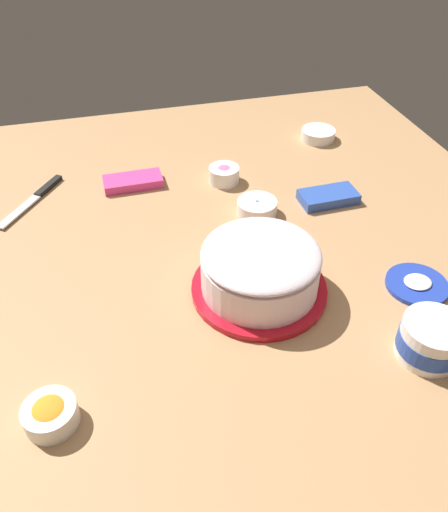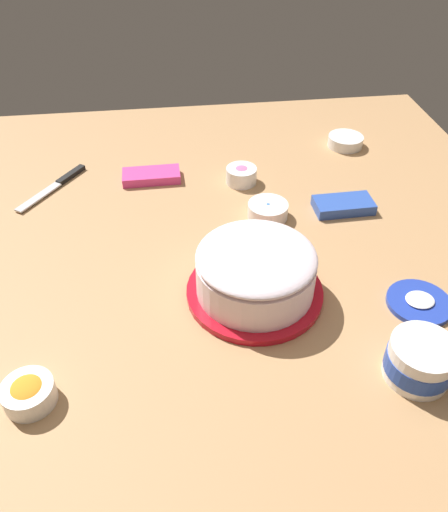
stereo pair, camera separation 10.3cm
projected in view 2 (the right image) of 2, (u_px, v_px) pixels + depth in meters
The scene contains 11 objects.
ground_plane at pixel (209, 256), 1.09m from camera, with size 1.54×1.54×0.00m, color tan.
frosted_cake at pixel (255, 273), 0.97m from camera, with size 0.27×0.27×0.12m.
frosting_tub at pixel (420, 360), 0.83m from camera, with size 0.11×0.11×0.07m.
frosting_tub_lid at pixel (419, 302), 0.97m from camera, with size 0.12×0.12×0.02m.
spreading_knife at pixel (58, 184), 1.30m from camera, with size 0.15×0.20×0.01m.
sprinkle_bowl_green at pixel (345, 141), 1.45m from camera, with size 0.10×0.10×0.03m.
sprinkle_bowl_blue at pixel (268, 210), 1.18m from camera, with size 0.09×0.09×0.04m.
sprinkle_bowl_pink at pixel (241, 174), 1.30m from camera, with size 0.08×0.08×0.04m.
sprinkle_bowl_orange at pixel (28, 393), 0.80m from camera, with size 0.08×0.08×0.04m.
candy_box_lower at pixel (343, 205), 1.21m from camera, with size 0.14×0.07×0.03m, color #2D51B2.
candy_box_upper at pixel (151, 176), 1.32m from camera, with size 0.15×0.07×0.02m, color #E53D8E.
Camera 2 is at (0.07, 0.83, 0.70)m, focal length 35.58 mm.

